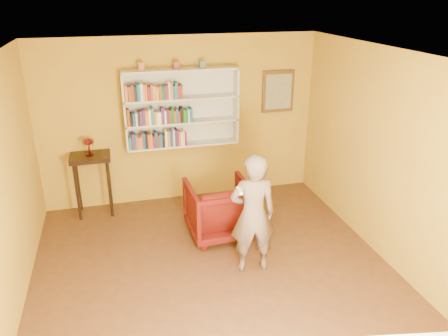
# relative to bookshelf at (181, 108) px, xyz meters

# --- Properties ---
(room_shell) EXTENTS (5.30, 5.80, 2.88)m
(room_shell) POSITION_rel_bookshelf_xyz_m (0.00, -2.41, -0.58)
(room_shell) COLOR #472A16
(room_shell) RESTS_ON ground
(bookshelf) EXTENTS (1.80, 0.29, 1.23)m
(bookshelf) POSITION_rel_bookshelf_xyz_m (0.00, 0.00, 0.00)
(bookshelf) COLOR silver
(bookshelf) RESTS_ON room_shell
(books_row_lower) EXTENTS (0.90, 0.19, 0.27)m
(books_row_lower) POSITION_rel_bookshelf_xyz_m (-0.41, -0.11, -0.46)
(books_row_lower) COLOR teal
(books_row_lower) RESTS_ON bookshelf
(books_row_middle) EXTENTS (1.01, 0.19, 0.26)m
(books_row_middle) POSITION_rel_bookshelf_xyz_m (-0.36, -0.11, -0.09)
(books_row_middle) COLOR brown
(books_row_middle) RESTS_ON bookshelf
(books_row_upper) EXTENTS (0.86, 0.19, 0.27)m
(books_row_upper) POSITION_rel_bookshelf_xyz_m (-0.43, -0.11, 0.30)
(books_row_upper) COLOR #D7572B
(books_row_upper) RESTS_ON bookshelf
(ornament_left) EXTENTS (0.09, 0.09, 0.12)m
(ornament_left) POSITION_rel_bookshelf_xyz_m (-0.58, -0.06, 0.68)
(ornament_left) COLOR #AB5930
(ornament_left) RESTS_ON bookshelf
(ornament_centre) EXTENTS (0.09, 0.09, 0.12)m
(ornament_centre) POSITION_rel_bookshelf_xyz_m (-0.06, -0.06, 0.68)
(ornament_centre) COLOR maroon
(ornament_centre) RESTS_ON bookshelf
(ornament_right) EXTENTS (0.08, 0.08, 0.11)m
(ornament_right) POSITION_rel_bookshelf_xyz_m (0.34, -0.06, 0.68)
(ornament_right) COLOR #425E6E
(ornament_right) RESTS_ON bookshelf
(framed_painting) EXTENTS (0.55, 0.05, 0.70)m
(framed_painting) POSITION_rel_bookshelf_xyz_m (1.65, 0.05, 0.16)
(framed_painting) COLOR #523217
(framed_painting) RESTS_ON room_shell
(console_table) EXTENTS (0.60, 0.46, 0.99)m
(console_table) POSITION_rel_bookshelf_xyz_m (-1.46, -0.16, -0.78)
(console_table) COLOR black
(console_table) RESTS_ON ground
(ruby_lustre) EXTENTS (0.17, 0.17, 0.26)m
(ruby_lustre) POSITION_rel_bookshelf_xyz_m (-1.46, -0.16, -0.42)
(ruby_lustre) COLOR maroon
(ruby_lustre) RESTS_ON console_table
(armchair) EXTENTS (0.91, 0.93, 0.82)m
(armchair) POSITION_rel_bookshelf_xyz_m (0.29, -1.30, -1.19)
(armchair) COLOR #420405
(armchair) RESTS_ON ground
(person) EXTENTS (0.61, 0.43, 1.57)m
(person) POSITION_rel_bookshelf_xyz_m (0.48, -2.24, -0.81)
(person) COLOR brown
(person) RESTS_ON ground
(game_remote) EXTENTS (0.04, 0.15, 0.04)m
(game_remote) POSITION_rel_bookshelf_xyz_m (0.20, -2.58, -0.30)
(game_remote) COLOR silver
(game_remote) RESTS_ON person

